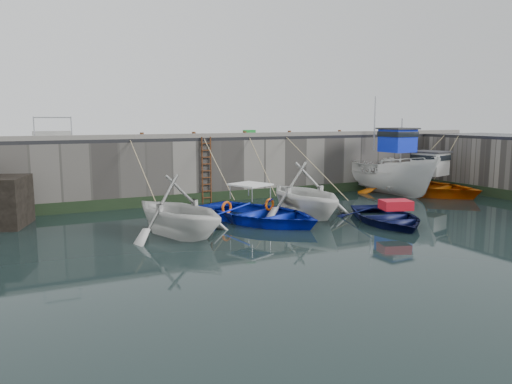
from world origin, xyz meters
name	(u,v)px	position (x,y,z in m)	size (l,w,h in m)	color
ground	(370,244)	(0.00, 0.00, 0.00)	(120.00, 120.00, 0.00)	black
quay_back	(224,166)	(0.00, 12.50, 1.50)	(30.00, 5.00, 3.00)	slate
road_back	(224,137)	(0.00, 12.50, 3.08)	(30.00, 5.00, 0.16)	black
kerb_back	(242,135)	(0.00, 10.15, 3.26)	(30.00, 0.30, 0.20)	slate
algae_back	(244,195)	(0.00, 9.96, 0.25)	(30.00, 0.08, 0.50)	black
ladder	(207,170)	(-2.00, 9.91, 1.59)	(0.51, 0.08, 3.20)	#3F1E0F
boat_near_white	(178,235)	(-5.32, 3.99, 0.00)	(4.00, 4.63, 2.44)	silver
boat_near_white_rope	(148,214)	(-5.32, 8.24, 0.00)	(0.04, 4.37, 3.10)	tan
boat_near_blue	(260,221)	(-1.68, 4.80, 0.00)	(4.02, 5.62, 1.16)	#0C20BA
boat_near_blue_rope	(223,206)	(-1.68, 8.65, 0.00)	(0.04, 3.75, 3.10)	tan
boat_near_blacktrim	(304,216)	(0.52, 5.00, 0.00)	(4.21, 4.88, 2.57)	silver
boat_near_blacktrim_rope	(264,202)	(0.52, 8.75, 0.00)	(0.04, 3.60, 3.10)	tan
boat_near_navy	(386,222)	(2.75, 2.42, 0.00)	(3.33, 4.66, 0.97)	#090E39
boat_near_navy_rope	(317,203)	(2.75, 7.46, 0.00)	(0.04, 5.70, 3.10)	tan
boat_far_white	(389,173)	(8.00, 8.41, 1.11)	(2.92, 6.99, 5.65)	silver
boat_far_orange	(420,185)	(9.51, 7.61, 0.46)	(6.65, 7.97, 4.42)	orange
fish_crate	(249,133)	(0.55, 10.45, 3.33)	(0.60, 0.35, 0.34)	#198E2F
railing	(52,135)	(-8.75, 11.25, 3.36)	(1.60, 1.05, 1.00)	#A5A8AD
bollard_a	(142,136)	(-5.00, 10.25, 3.30)	(0.18, 0.18, 0.28)	#3F1E0F
bollard_b	(194,135)	(-2.50, 10.25, 3.30)	(0.18, 0.18, 0.28)	#3F1E0F
bollard_c	(245,134)	(0.20, 10.25, 3.30)	(0.18, 0.18, 0.28)	#3F1E0F
bollard_d	(289,133)	(2.80, 10.25, 3.30)	(0.18, 0.18, 0.28)	#3F1E0F
bollard_e	(340,132)	(6.00, 10.25, 3.30)	(0.18, 0.18, 0.28)	#3F1E0F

